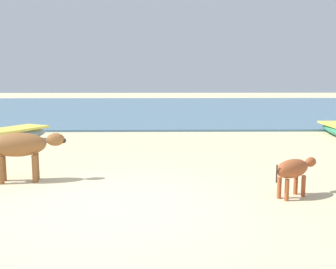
% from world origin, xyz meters
% --- Properties ---
extents(ground, '(80.00, 80.00, 0.00)m').
position_xyz_m(ground, '(0.00, 0.00, 0.00)').
color(ground, beige).
extents(sea_water, '(60.00, 20.00, 0.08)m').
position_xyz_m(sea_water, '(0.00, 18.39, 0.04)').
color(sea_water, slate).
rests_on(sea_water, ground).
extents(cow_adult_brown, '(1.49, 0.62, 0.97)m').
position_xyz_m(cow_adult_brown, '(-1.89, 1.60, 0.70)').
color(cow_adult_brown, brown).
rests_on(cow_adult_brown, ground).
extents(calf_near_rust, '(0.94, 0.72, 0.67)m').
position_xyz_m(calf_near_rust, '(3.11, 0.50, 0.48)').
color(calf_near_rust, '#9E4C28').
rests_on(calf_near_rust, ground).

